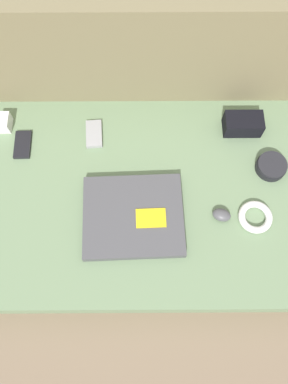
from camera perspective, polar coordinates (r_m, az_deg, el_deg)
ground_plane at (r=1.31m, az=0.00°, el=-2.49°), size 8.00×8.00×0.00m
couch_seat at (r=1.25m, az=0.00°, el=-1.48°), size 1.10×0.70×0.14m
couch_backrest at (r=1.31m, az=-0.11°, el=20.36°), size 1.10×0.20×0.52m
laptop at (r=1.14m, az=-1.52°, el=-3.72°), size 0.31×0.27×0.03m
computer_mouse at (r=1.17m, az=11.84°, el=-3.43°), size 0.07×0.06×0.03m
speaker_puck at (r=1.27m, az=18.92°, el=3.73°), size 0.10×0.10×0.03m
phone_silver at (r=1.28m, az=-7.53°, el=8.76°), size 0.06×0.10×0.01m
phone_black at (r=1.31m, az=-17.91°, el=6.88°), size 0.05×0.10×0.01m
camera_pouch at (r=1.30m, az=14.93°, el=9.98°), size 0.13×0.07×0.06m
charger_brick at (r=1.36m, az=-20.56°, el=9.89°), size 0.05×0.06×0.05m
cable_coil at (r=1.20m, az=16.71°, el=-3.66°), size 0.10×0.10×0.02m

